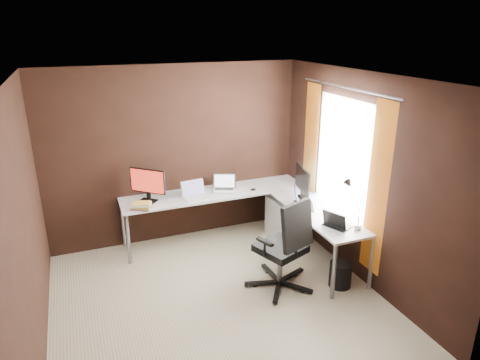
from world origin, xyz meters
The scene contains 15 objects.
room centered at (0.34, 0.07, 1.28)m, with size 3.60×3.60×2.50m.
desk centered at (0.84, 1.04, 0.68)m, with size 2.65×2.25×0.73m.
drawer_pedestal centered at (1.43, 1.15, 0.30)m, with size 0.42×0.50×0.60m, color white.
monitor_left centered at (-0.46, 1.52, 0.98)m, with size 0.40×0.37×0.45m.
monitor_right centered at (1.51, 0.85, 0.98)m, with size 0.16×0.53×0.44m.
laptop_white centered at (0.15, 1.44, 0.78)m, with size 0.36×0.27×0.22m.
laptop_silver centered at (0.63, 1.53, 0.78)m, with size 0.39×0.34×0.22m.
laptop_black_big centered at (1.36, 0.59, 0.78)m, with size 0.39×0.43×0.24m.
laptop_black_small centered at (1.45, -0.09, 0.78)m, with size 0.32×0.37×0.20m.
book_stack centered at (-0.59, 1.30, 0.77)m, with size 0.31×0.29×0.08m.
mouse_left centered at (-0.54, 1.37, 0.74)m, with size 0.07×0.05×0.03m, color black.
mouse_corner centered at (1.00, 1.35, 0.75)m, with size 0.09×0.06×0.03m, color black.
desk_lamp centered at (1.58, -0.18, 1.11)m, with size 0.19×0.23×0.61m.
office_chair centered at (0.81, 0.02, 0.33)m, with size 0.64×0.68×1.14m.
wastebasket centered at (1.47, -0.22, 0.15)m, with size 0.27×0.27×0.31m, color black.
Camera 1 is at (-1.29, -3.90, 2.96)m, focal length 32.00 mm.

